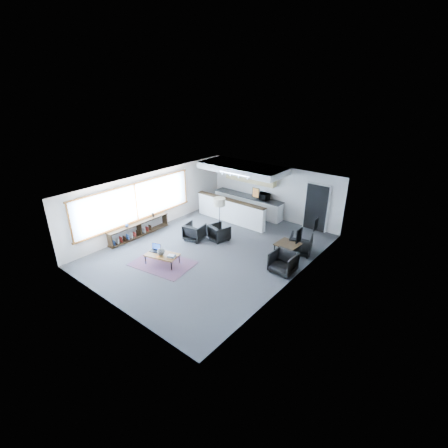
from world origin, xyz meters
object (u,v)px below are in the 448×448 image
Objects in this scene: book_stack at (171,256)px; floor_lamp at (219,203)px; microwave at (263,196)px; dining_chair_far at (301,245)px; armchair_left at (195,231)px; dining_table at (288,245)px; armchair_right at (219,232)px; ceramic_pot at (161,252)px; coffee_table at (162,255)px; laptop at (155,249)px; dining_chair_near at (283,263)px.

book_stack is 0.20× the size of floor_lamp.
dining_chair_far is at bearing -25.28° from microwave.
armchair_left is at bearing 112.79° from book_stack.
microwave is (0.89, 3.89, 0.73)m from armchair_left.
dining_table is (3.88, 0.95, 0.22)m from armchair_left.
armchair_right reaches higher than dining_chair_far.
microwave is (-0.00, 6.02, 0.70)m from book_stack.
dining_table reaches higher than ceramic_pot.
laptop is (-0.42, 0.06, 0.10)m from coffee_table.
armchair_right reaches higher than dining_table.
laptop is 0.52× the size of armchair_left.
book_stack is at bearing -84.54° from floor_lamp.
coffee_table is 4.37m from dining_chair_near.
microwave is (0.41, 6.10, 0.77)m from coffee_table.
armchair_left is 0.94× the size of dining_table.
armchair_right is at bearing 66.16° from coffee_table.
floor_lamp is 2.45× the size of dining_chair_near.
dining_chair_far is at bearing 48.25° from ceramic_pot.
coffee_table is 3.82× the size of book_stack.
armchair_right is 3.36m from microwave.
dining_chair_far is (4.04, 1.73, -0.03)m from armchair_left.
coffee_table is 1.84× the size of dining_chair_far.
dining_table is (3.04, 0.34, 0.23)m from armchair_right.
laptop is 0.57× the size of dining_chair_far.
dining_table is (2.99, 3.09, 0.18)m from book_stack.
armchair_left reaches higher than dining_chair_far.
microwave is (0.29, 2.96, -0.39)m from floor_lamp.
laptop reaches higher than book_stack.
armchair_left is 1.03× the size of armchair_right.
armchair_right is 0.92× the size of dining_table.
floor_lamp is (0.55, 3.08, 1.05)m from laptop.
book_stack is 3.98m from dining_chair_near.
coffee_table is 4.80× the size of ceramic_pot.
ceramic_pot is 0.48× the size of microwave.
laptop is at bearing 25.19° from dining_chair_far.
microwave is at bearing -53.47° from dining_chair_far.
ceramic_pot is (0.43, -0.10, 0.07)m from laptop.
book_stack is at bearing -134.06° from dining_table.
book_stack is 0.44× the size of armchair_left.
book_stack is 2.31m from armchair_left.
armchair_left is at bearing -178.03° from dining_chair_near.
armchair_left is 1.35× the size of microwave.
floor_lamp reaches higher than ceramic_pot.
book_stack is 4.98m from dining_chair_far.
dining_chair_far is at bearing 13.13° from floor_lamp.
microwave reaches higher than dining_chair_near.
dining_table is 0.96m from dining_chair_near.
coffee_table is at bearing 90.93° from armchair_left.
armchair_right is (-0.05, 2.75, -0.05)m from book_stack.
ceramic_pot is 6.19m from microwave.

